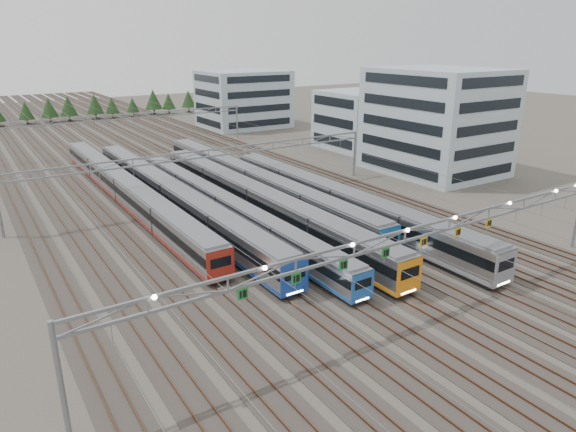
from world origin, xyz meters
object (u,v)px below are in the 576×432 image
train_a (125,190)px  train_b (171,196)px  train_e (254,182)px  depot_bldg_south (436,121)px  train_c (225,207)px  train_f (339,202)px  gantry_mid (209,159)px  gantry_far (122,121)px  train_d (257,201)px  depot_bldg_mid (358,120)px  gantry_near (405,239)px  depot_bldg_north (244,99)px

train_a → train_b: train_b is taller
train_e → depot_bldg_south: size_ratio=2.74×
train_c → train_e: 12.06m
train_b → train_f: 23.57m
gantry_mid → gantry_far: bearing=90.0°
gantry_mid → gantry_far: same height
train_d → gantry_mid: gantry_mid is taller
train_d → train_e: bearing=63.2°
train_b → gantry_mid: bearing=14.0°
train_c → train_f: bearing=-29.0°
depot_bldg_south → train_a: bearing=168.8°
train_d → depot_bldg_mid: size_ratio=3.58×
train_c → gantry_far: 54.64m
train_a → gantry_near: gantry_near is taller
train_b → depot_bldg_north: bearing=54.0°
train_b → train_e: (13.50, 0.29, 0.02)m
gantry_mid → gantry_near: bearing=-90.1°
train_a → gantry_far: size_ratio=1.15×
train_a → depot_bldg_south: (53.63, -10.63, 7.03)m
train_f → gantry_mid: size_ratio=0.91×
train_a → depot_bldg_mid: 57.88m
gantry_mid → gantry_far: (0.00, 45.00, 0.00)m
gantry_near → depot_bldg_north: bearing=69.2°
train_c → gantry_mid: bearing=76.6°
train_e → gantry_far: gantry_far is taller
train_a → depot_bldg_south: depot_bldg_south is taller
train_f → gantry_near: size_ratio=0.91×
train_e → depot_bldg_north: depot_bldg_north is taller
train_f → gantry_far: 63.05m
train_d → train_e: train_d is taller
train_e → train_d: bearing=-116.8°
gantry_near → depot_bldg_north: (37.89, 99.78, 0.51)m
gantry_far → depot_bldg_mid: (44.81, -25.81, -0.12)m
train_a → train_e: train_e is taller
train_a → gantry_near: (11.20, -45.49, 4.88)m
train_e → train_f: (4.50, -15.51, 0.04)m
train_f → depot_bldg_mid: depot_bldg_mid is taller
gantry_mid → train_b: bearing=-166.0°
gantry_near → depot_bldg_south: bearing=39.4°
train_e → gantry_near: gantry_near is taller
gantry_far → depot_bldg_south: size_ratio=2.56×
depot_bldg_south → train_f: bearing=-159.5°
train_c → train_d: 4.60m
train_c → gantry_mid: 10.64m
train_d → depot_bldg_south: 41.04m
train_b → depot_bldg_south: depot_bldg_south is taller
train_c → depot_bldg_south: (44.63, 4.15, 7.28)m
depot_bldg_south → gantry_mid: bearing=172.9°
train_f → depot_bldg_mid: bearing=47.1°
train_c → train_d: size_ratio=0.99×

